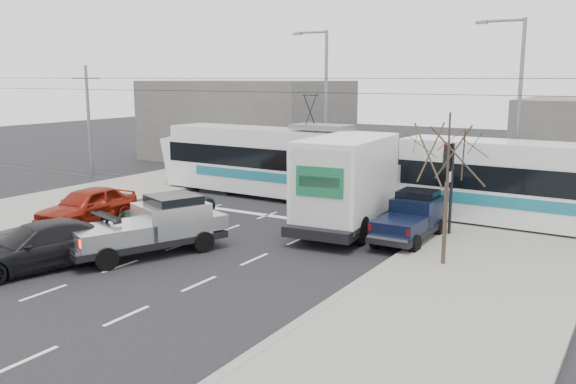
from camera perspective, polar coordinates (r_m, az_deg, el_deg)
The scene contains 17 objects.
ground at distance 22.36m, azimuth -6.78°, elevation -5.62°, with size 120.00×120.00×0.00m, color black.
sidewalk_right at distance 18.44m, azimuth 16.15°, elevation -9.30°, with size 6.00×60.00×0.15m, color gray.
sidewalk_left at distance 31.03m, azimuth -24.52°, elevation -1.77°, with size 6.00×60.00×0.15m, color gray.
rails at distance 30.60m, azimuth 4.84°, elevation -1.12°, with size 60.00×1.60×0.03m, color #33302D.
building_left at distance 47.59m, azimuth -3.80°, elevation 6.74°, with size 14.00×10.00×6.00m, color slate.
bare_tree at distance 20.31m, azimuth 14.76°, elevation 3.39°, with size 2.40×2.40×5.00m.
traffic_signal at distance 24.56m, azimuth 14.83°, elevation 2.12°, with size 0.44×0.44×3.60m.
street_lamp_near at distance 31.43m, azimuth 20.51°, elevation 7.94°, with size 2.38×0.25×9.00m.
street_lamp_far at distance 37.23m, azimuth 3.32°, elevation 8.91°, with size 2.38×0.25×9.00m.
catenary at distance 30.05m, azimuth 4.95°, elevation 6.12°, with size 60.00×0.20×7.00m.
tram at distance 28.78m, azimuth 10.16°, elevation 1.84°, with size 26.40×3.47×5.37m.
silver_pickup at distance 22.35m, azimuth -12.28°, elevation -3.09°, with size 3.91×5.95×2.05m.
box_truck at distance 25.21m, azimuth 6.01°, elevation 0.75°, with size 3.28×7.97×3.89m.
navy_pickup at distance 23.99m, azimuth 11.52°, elevation -2.33°, with size 1.77×4.50×1.89m.
green_car at distance 26.11m, azimuth -11.37°, elevation -1.83°, with size 2.27×4.93×1.37m, color black.
red_car at distance 27.60m, azimuth -18.28°, elevation -1.23°, with size 1.90×4.73×1.61m, color maroon.
dark_car at distance 21.78m, azimuth -22.40°, elevation -4.73°, with size 2.12×5.22×1.52m, color black.
Camera 1 is at (13.33, -16.83, 6.24)m, focal length 38.00 mm.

